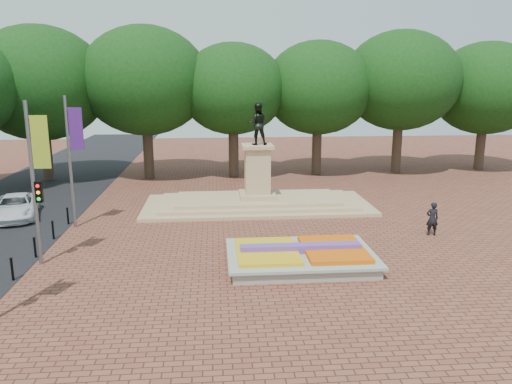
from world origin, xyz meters
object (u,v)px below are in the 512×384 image
at_px(flower_bed, 301,256).
at_px(monument, 257,193).
at_px(pedestrian, 432,219).
at_px(van, 16,207).

height_order(flower_bed, monument, monument).
bearing_deg(monument, pedestrian, -37.75).
xyz_separation_m(flower_bed, pedestrian, (7.37, 3.50, 0.49)).
xyz_separation_m(flower_bed, van, (-15.07, 8.59, 0.29)).
distance_m(monument, van, 14.11).
bearing_deg(flower_bed, van, 150.31).
distance_m(flower_bed, van, 17.35).
relative_size(monument, van, 2.93).
distance_m(flower_bed, monument, 10.07).
bearing_deg(monument, flower_bed, -84.13).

